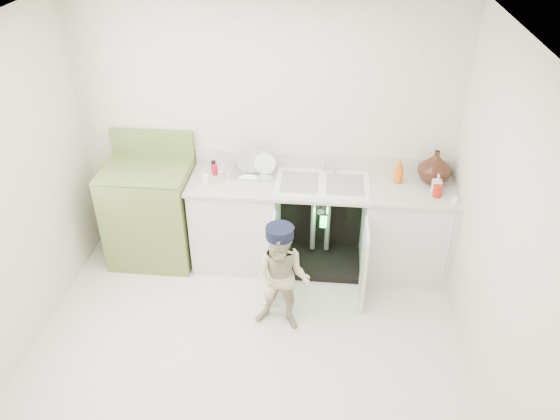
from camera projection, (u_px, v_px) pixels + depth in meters
The scene contains 5 objects.
ground at pixel (246, 349), 4.46m from camera, with size 3.50×3.50×0.00m, color beige.
room_shell at pixel (240, 222), 3.78m from camera, with size 6.00×5.50×1.26m.
counter_run at pixel (323, 223), 5.17m from camera, with size 2.44×1.02×1.21m.
avocado_stove at pixel (152, 212), 5.26m from camera, with size 0.80×0.65×1.24m.
repair_worker at pixel (282, 279), 4.43m from camera, with size 0.61×0.78×0.99m.
Camera 1 is at (0.58, -3.10, 3.35)m, focal length 35.00 mm.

